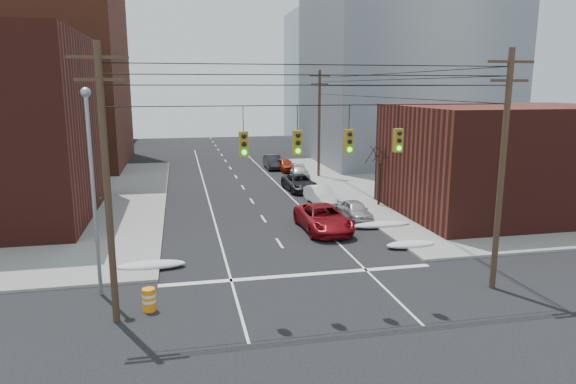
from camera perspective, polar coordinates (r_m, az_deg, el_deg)
name	(u,v)px	position (r m, az deg, el deg)	size (l,w,h in m)	color
ground	(339,335)	(20.52, 5.74, -15.51)	(160.00, 160.00, 0.00)	black
sidewalk_ne	(516,181)	(55.89, 24.05, 1.08)	(40.00, 40.00, 0.15)	gray
building_brick_tall	(9,35)	(68.10, -28.60, 15.04)	(24.00, 20.00, 30.00)	brown
building_brick_far	(51,107)	(93.64, -24.81, 8.54)	(22.00, 18.00, 12.00)	#4B1B16
building_office	(403,61)	(67.40, 12.67, 14.05)	(22.00, 20.00, 25.00)	gray
building_glass	(350,77)	(92.29, 6.94, 12.59)	(20.00, 18.00, 22.00)	gray
building_storefront	(508,160)	(41.27, 23.23, 3.26)	(16.00, 12.00, 8.00)	#4B1B16
utility_pole_left	(107,181)	(20.85, -19.50, 1.14)	(2.20, 0.28, 11.00)	#473323
utility_pole_right	(502,167)	(25.08, 22.69, 2.58)	(2.20, 0.28, 11.00)	#473323
utility_pole_far	(319,122)	(53.41, 3.49, 7.80)	(2.20, 0.28, 11.00)	#473323
traffic_signals	(323,140)	(21.25, 3.94, 5.73)	(17.00, 0.42, 2.02)	black
street_light	(92,175)	(23.97, -20.94, 1.73)	(0.44, 0.44, 9.32)	gray
bare_tree	(379,178)	(40.97, 10.11, 1.59)	(2.09, 2.20, 4.93)	black
snow_nw	(151,265)	(27.95, -14.93, -7.85)	(3.50, 1.08, 0.42)	silver
snow_ne	(411,244)	(31.25, 13.46, -5.68)	(3.00, 1.08, 0.42)	silver
snow_east_far	(381,225)	(35.19, 10.34, -3.60)	(4.00, 1.08, 0.42)	silver
red_pickup	(323,218)	(33.87, 3.93, -2.93)	(2.79, 6.05, 1.68)	maroon
parked_car_a	(355,210)	(36.99, 7.47, -2.01)	(1.60, 3.97, 1.35)	silver
parked_car_b	(321,195)	(41.48, 3.64, -0.36)	(1.55, 4.45, 1.47)	white
parked_car_c	(300,183)	(46.77, 1.29, 1.03)	(2.43, 5.27, 1.46)	black
parked_car_d	(300,172)	(53.22, 1.31, 2.21)	(1.76, 4.32, 1.25)	#B6B5BA
parked_car_e	(285,165)	(57.65, -0.31, 3.03)	(1.69, 4.19, 1.43)	maroon
parked_car_f	(273,162)	(59.45, -1.70, 3.36)	(1.67, 4.80, 1.58)	black
lot_car_a	(56,202)	(41.77, -24.41, -1.02)	(1.67, 4.80, 1.58)	silver
lot_car_b	(68,197)	(43.80, -23.29, -0.51)	(2.32, 5.03, 1.40)	#B5B5BA
lot_car_c	(12,199)	(45.37, -28.31, -0.66)	(1.74, 4.28, 1.24)	black
lot_car_d	(31,202)	(42.87, -26.63, -0.97)	(1.78, 4.41, 1.50)	#B9B9BE
construction_barrel	(149,299)	(22.94, -15.20, -11.44)	(0.75, 0.75, 0.99)	orange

